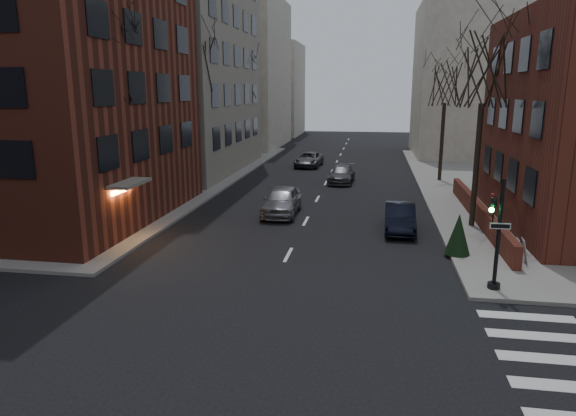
% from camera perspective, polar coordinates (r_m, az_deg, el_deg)
% --- Properties ---
extents(building_left_brick, '(15.00, 15.00, 18.00)m').
position_cam_1_polar(building_left_brick, '(32.12, -27.96, 14.93)').
color(building_left_brick, maroon).
rests_on(building_left_brick, ground).
extents(building_left_tan, '(18.00, 18.00, 28.00)m').
position_cam_1_polar(building_left_tan, '(48.42, -16.92, 20.70)').
color(building_left_tan, gray).
rests_on(building_left_tan, ground).
extents(low_wall_right, '(0.35, 16.00, 1.00)m').
position_cam_1_polar(low_wall_right, '(29.63, 20.39, -0.42)').
color(low_wall_right, '#572419').
rests_on(low_wall_right, sidewalk_far_right).
extents(building_distant_la, '(14.00, 16.00, 18.00)m').
position_cam_1_polar(building_distant_la, '(66.96, -6.90, 14.59)').
color(building_distant_la, beige).
rests_on(building_distant_la, ground).
extents(building_distant_ra, '(14.00, 14.00, 16.00)m').
position_cam_1_polar(building_distant_ra, '(60.43, 20.90, 13.07)').
color(building_distant_ra, beige).
rests_on(building_distant_ra, ground).
extents(building_distant_lb, '(10.00, 12.00, 14.00)m').
position_cam_1_polar(building_distant_lb, '(82.98, -2.16, 12.98)').
color(building_distant_lb, beige).
rests_on(building_distant_lb, ground).
extents(traffic_signal, '(0.76, 0.44, 4.00)m').
position_cam_1_polar(traffic_signal, '(19.56, 22.12, -3.45)').
color(traffic_signal, black).
rests_on(traffic_signal, sidewalk_far_right).
extents(tree_left_a, '(4.18, 4.18, 10.26)m').
position_cam_1_polar(tree_left_a, '(26.40, -19.13, 15.26)').
color(tree_left_a, '#2D231C').
rests_on(tree_left_a, sidewalk_far_left).
extents(tree_left_b, '(4.40, 4.40, 10.80)m').
position_cam_1_polar(tree_left_b, '(37.45, -10.21, 15.59)').
color(tree_left_b, '#2D231C').
rests_on(tree_left_b, sidewalk_far_left).
extents(tree_left_c, '(3.96, 3.96, 9.72)m').
position_cam_1_polar(tree_left_c, '(50.84, -4.78, 14.04)').
color(tree_left_c, '#2D231C').
rests_on(tree_left_c, sidewalk_far_left).
extents(tree_right_a, '(3.96, 3.96, 9.72)m').
position_cam_1_polar(tree_right_a, '(27.84, 20.98, 14.06)').
color(tree_right_a, '#2D231C').
rests_on(tree_right_a, sidewalk_far_right).
extents(tree_right_b, '(3.74, 3.74, 9.18)m').
position_cam_1_polar(tree_right_b, '(41.66, 17.13, 13.13)').
color(tree_right_b, '#2D231C').
rests_on(tree_right_b, sidewalk_far_right).
extents(streetlamp_near, '(0.36, 0.36, 6.28)m').
position_cam_1_polar(streetlamp_near, '(33.57, -11.19, 7.87)').
color(streetlamp_near, black).
rests_on(streetlamp_near, sidewalk_far_left).
extents(streetlamp_far, '(0.36, 0.36, 6.28)m').
position_cam_1_polar(streetlamp_far, '(52.72, -3.53, 9.90)').
color(streetlamp_far, black).
rests_on(streetlamp_far, sidewalk_far_left).
extents(parked_sedan, '(1.58, 4.32, 1.41)m').
position_cam_1_polar(parked_sedan, '(26.95, 12.31, -1.05)').
color(parked_sedan, black).
rests_on(parked_sedan, ground).
extents(car_lane_silver, '(1.94, 4.80, 1.63)m').
position_cam_1_polar(car_lane_silver, '(29.80, -0.71, 0.82)').
color(car_lane_silver, gray).
rests_on(car_lane_silver, ground).
extents(car_lane_gray, '(2.08, 4.62, 1.31)m').
position_cam_1_polar(car_lane_gray, '(40.32, 5.97, 3.75)').
color(car_lane_gray, '#3E3E43').
rests_on(car_lane_gray, ground).
extents(car_lane_far, '(2.50, 4.92, 1.33)m').
position_cam_1_polar(car_lane_far, '(48.57, 2.33, 5.41)').
color(car_lane_far, '#46464B').
rests_on(car_lane_far, ground).
extents(sandwich_board, '(0.49, 0.66, 1.00)m').
position_cam_1_polar(sandwich_board, '(23.30, 24.33, -4.31)').
color(sandwich_board, silver).
rests_on(sandwich_board, sidewalk_far_right).
extents(evergreen_shrub, '(1.33, 1.33, 1.80)m').
position_cam_1_polar(evergreen_shrub, '(23.33, 18.40, -2.76)').
color(evergreen_shrub, black).
rests_on(evergreen_shrub, sidewalk_far_right).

